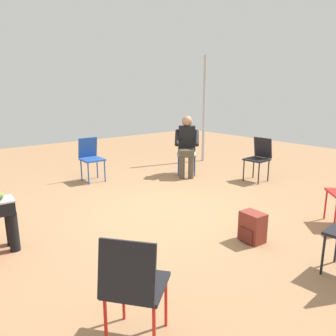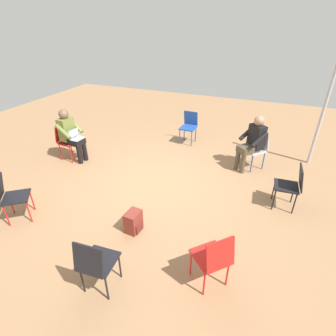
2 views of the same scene
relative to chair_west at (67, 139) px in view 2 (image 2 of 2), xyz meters
name	(u,v)px [view 2 (image 2 of 2)]	position (x,y,z in m)	size (l,w,h in m)	color
ground_plane	(156,184)	(2.46, -0.29, -0.50)	(14.61, 14.61, 0.00)	#99704C
chair_west	(67,139)	(0.00, 0.00, 0.00)	(0.47, 0.43, 0.85)	red
chair_east	(292,184)	(4.98, -0.07, 0.00)	(0.46, 0.42, 0.85)	black
chair_north	(189,125)	(2.42, 2.02, 0.00)	(0.41, 0.45, 0.85)	#1E4799
chair_northeast	(257,147)	(4.27, 1.25, 0.00)	(0.58, 0.59, 0.85)	#B7B7BC
chair_south	(95,262)	(2.80, -2.77, 0.00)	(0.43, 0.46, 0.85)	black
chair_southwest	(10,195)	(0.69, -2.15, 0.00)	(0.58, 0.58, 0.85)	black
chair_southeast	(214,257)	(4.10, -2.17, 0.00)	(0.58, 0.58, 0.85)	red
person_with_laptop	(70,133)	(0.17, -0.01, 0.20)	(0.54, 0.52, 1.24)	black
person_in_black	(253,141)	(4.16, 1.13, 0.20)	(0.63, 0.63, 1.24)	#4C4233
backpack_near_laptop_user	(133,222)	(2.69, -1.66, -0.34)	(0.26, 0.29, 0.36)	maroon
tent_pole_far	(324,111)	(5.46, 1.95, 0.78)	(0.07, 0.07, 2.55)	#B2B2B7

